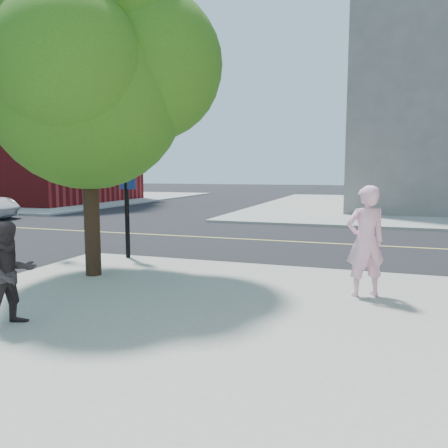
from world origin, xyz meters
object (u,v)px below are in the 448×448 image
(street_tree, at_px, (92,67))
(signal_pole, at_px, (59,130))
(man_on_phone, at_px, (365,241))
(pedestrian, at_px, (11,274))

(street_tree, height_order, signal_pole, street_tree)
(man_on_phone, height_order, street_tree, street_tree)
(man_on_phone, height_order, signal_pole, signal_pole)
(man_on_phone, relative_size, pedestrian, 1.31)
(pedestrian, bearing_deg, street_tree, 31.98)
(man_on_phone, bearing_deg, signal_pole, -39.97)
(man_on_phone, relative_size, signal_pole, 0.49)
(man_on_phone, distance_m, signal_pole, 8.63)
(pedestrian, xyz_separation_m, street_tree, (-0.68, 3.18, 3.69))
(pedestrian, xyz_separation_m, signal_pole, (-3.16, 5.17, 2.64))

